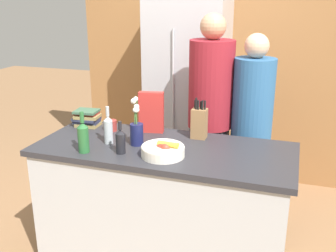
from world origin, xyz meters
TOP-DOWN VIEW (x-y plane):
  - kitchen_island at (0.00, 0.00)m, footprint 1.78×0.76m
  - back_wall_wood at (0.00, 1.73)m, footprint 2.98×0.12m
  - refrigerator at (-0.21, 1.37)m, footprint 0.76×0.62m
  - fruit_bowl at (0.05, -0.16)m, footprint 0.28×0.28m
  - knife_block at (0.19, 0.25)m, footprint 0.11×0.09m
  - flower_vase at (-0.19, -0.02)m, footprint 0.09×0.09m
  - cereal_box at (-0.19, 0.27)m, footprint 0.19×0.09m
  - coffee_mug at (-0.50, 0.20)m, footprint 0.11×0.10m
  - book_stack at (-0.73, 0.24)m, footprint 0.22×0.17m
  - bottle_oil at (-0.23, -0.20)m, footprint 0.06×0.06m
  - bottle_vinegar at (-0.39, -0.06)m, footprint 0.06×0.06m
  - bottle_wine at (-0.47, -0.26)m, footprint 0.07×0.07m
  - person_at_sink at (0.17, 0.72)m, footprint 0.37×0.37m
  - person_in_blue at (0.51, 0.72)m, footprint 0.33×0.33m

SIDE VIEW (x-z plane):
  - kitchen_island at x=0.00m, z-range 0.00..0.92m
  - person_in_blue at x=0.51m, z-range 0.10..1.74m
  - coffee_mug at x=-0.50m, z-range 0.92..1.00m
  - fruit_bowl at x=0.05m, z-range 0.91..1.01m
  - book_stack at x=-0.73m, z-range 0.92..1.05m
  - refrigerator at x=-0.21m, z-range 0.00..1.97m
  - person_at_sink at x=0.17m, z-range 0.11..1.90m
  - bottle_oil at x=-0.23m, z-range 0.89..1.11m
  - bottle_vinegar at x=-0.39m, z-range 0.89..1.16m
  - bottle_wine at x=-0.47m, z-range 0.89..1.17m
  - flower_vase at x=-0.19m, z-range 0.86..1.20m
  - knife_block at x=0.19m, z-range 0.88..1.18m
  - cereal_box at x=-0.19m, z-range 0.92..1.23m
  - back_wall_wood at x=0.00m, z-range 0.00..2.60m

